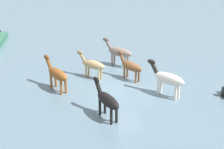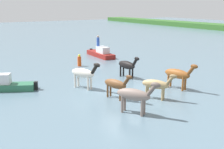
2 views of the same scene
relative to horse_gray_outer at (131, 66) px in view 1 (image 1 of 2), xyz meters
name	(u,v)px [view 1 (image 1 of 2)]	position (x,y,z in m)	size (l,w,h in m)	color
ground_plane	(123,88)	(-0.86, 1.02, -0.93)	(164.02, 164.02, 0.00)	slate
horse_gray_outer	(131,66)	(0.00, 0.00, 0.00)	(2.17, 0.96, 1.69)	brown
horse_mid_herd	(57,74)	(0.59, 4.70, 0.13)	(2.49, 0.98, 1.93)	brown
horse_dun_straggler	(92,65)	(1.36, 2.07, 0.00)	(2.03, 1.41, 1.69)	tan
horse_lead	(107,100)	(-3.71, 3.46, 0.09)	(2.40, 0.72, 1.86)	black
horse_chestnut_trailing	(119,52)	(2.53, -0.47, 0.12)	(2.32, 1.53, 1.91)	gray
horse_rear_stallion	(168,78)	(-2.95, -0.74, 0.15)	(2.48, 1.33, 1.97)	silver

